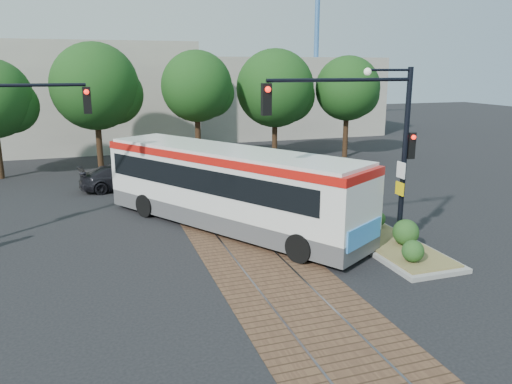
# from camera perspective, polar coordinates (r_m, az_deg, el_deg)

# --- Properties ---
(ground) EXTENTS (120.00, 120.00, 0.00)m
(ground) POSITION_cam_1_polar(r_m,az_deg,el_deg) (17.05, -0.13, -7.25)
(ground) COLOR black
(ground) RESTS_ON ground
(trackbed) EXTENTS (3.60, 40.00, 0.02)m
(trackbed) POSITION_cam_1_polar(r_m,az_deg,el_deg) (20.67, -3.63, -3.38)
(trackbed) COLOR brown
(trackbed) RESTS_ON ground
(tree_row) EXTENTS (26.40, 5.60, 7.67)m
(tree_row) POSITION_cam_1_polar(r_m,az_deg,el_deg) (32.12, -7.47, 11.58)
(tree_row) COLOR #382314
(tree_row) RESTS_ON ground
(warehouses) EXTENTS (40.00, 13.00, 8.00)m
(warehouses) POSITION_cam_1_polar(r_m,az_deg,el_deg) (44.11, -12.85, 10.67)
(warehouses) COLOR #ADA899
(warehouses) RESTS_ON ground
(crane) EXTENTS (8.00, 0.50, 18.00)m
(crane) POSITION_cam_1_polar(r_m,az_deg,el_deg) (54.39, 7.00, 18.96)
(crane) COLOR #3F72B2
(crane) RESTS_ON ground
(city_bus) EXTENTS (8.34, 11.37, 3.17)m
(city_bus) POSITION_cam_1_polar(r_m,az_deg,el_deg) (19.45, -3.30, 0.88)
(city_bus) COLOR #4A4A4D
(city_bus) RESTS_ON ground
(traffic_island) EXTENTS (2.20, 5.20, 1.13)m
(traffic_island) POSITION_cam_1_polar(r_m,az_deg,el_deg) (18.22, 15.40, -5.25)
(traffic_island) COLOR gray
(traffic_island) RESTS_ON ground
(signal_pole_main) EXTENTS (5.49, 0.46, 6.00)m
(signal_pole_main) POSITION_cam_1_polar(r_m,az_deg,el_deg) (16.91, 13.36, 6.76)
(signal_pole_main) COLOR black
(signal_pole_main) RESTS_ON ground
(parked_car) EXTENTS (4.61, 2.29, 1.29)m
(parked_car) POSITION_cam_1_polar(r_m,az_deg,el_deg) (26.84, -14.91, 1.67)
(parked_car) COLOR black
(parked_car) RESTS_ON ground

